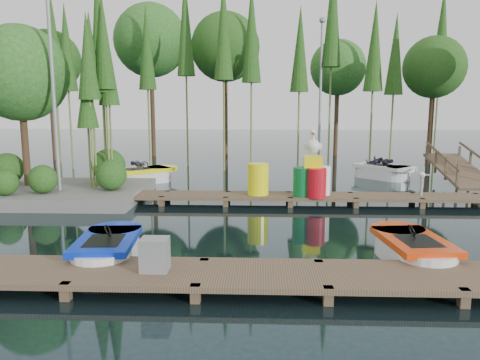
{
  "coord_description": "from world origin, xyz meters",
  "views": [
    {
      "loc": [
        1.02,
        -12.3,
        3.22
      ],
      "look_at": [
        0.5,
        0.5,
        1.1
      ],
      "focal_mm": 35.0,
      "sensor_mm": 36.0,
      "label": 1
    }
  ],
  "objects_px": {
    "boat_yellow_far": "(143,175)",
    "boat_blue": "(108,251)",
    "island": "(41,104)",
    "drum_cluster": "(313,177)",
    "utility_cabinet": "(155,254)",
    "yellow_barrel": "(258,179)",
    "boat_red": "(412,251)"
  },
  "relations": [
    {
      "from": "boat_yellow_far",
      "to": "boat_blue",
      "type": "bearing_deg",
      "value": -97.83
    },
    {
      "from": "island",
      "to": "drum_cluster",
      "type": "distance_m",
      "value": 9.37
    },
    {
      "from": "boat_blue",
      "to": "utility_cabinet",
      "type": "height_order",
      "value": "utility_cabinet"
    },
    {
      "from": "island",
      "to": "boat_yellow_far",
      "type": "relative_size",
      "value": 2.25
    },
    {
      "from": "boat_yellow_far",
      "to": "yellow_barrel",
      "type": "bearing_deg",
      "value": -56.77
    },
    {
      "from": "yellow_barrel",
      "to": "boat_red",
      "type": "bearing_deg",
      "value": -60.3
    },
    {
      "from": "island",
      "to": "boat_red",
      "type": "xyz_separation_m",
      "value": [
        10.45,
        -6.32,
        -2.94
      ]
    },
    {
      "from": "boat_yellow_far",
      "to": "drum_cluster",
      "type": "height_order",
      "value": "drum_cluster"
    },
    {
      "from": "boat_blue",
      "to": "boat_red",
      "type": "relative_size",
      "value": 0.98
    },
    {
      "from": "island",
      "to": "yellow_barrel",
      "type": "distance_m",
      "value": 7.72
    },
    {
      "from": "boat_blue",
      "to": "yellow_barrel",
      "type": "height_order",
      "value": "yellow_barrel"
    },
    {
      "from": "island",
      "to": "utility_cabinet",
      "type": "xyz_separation_m",
      "value": [
        5.5,
        -7.79,
        -2.59
      ]
    },
    {
      "from": "island",
      "to": "utility_cabinet",
      "type": "relative_size",
      "value": 11.48
    },
    {
      "from": "island",
      "to": "drum_cluster",
      "type": "relative_size",
      "value": 3.21
    },
    {
      "from": "boat_red",
      "to": "boat_yellow_far",
      "type": "distance_m",
      "value": 12.22
    },
    {
      "from": "boat_red",
      "to": "utility_cabinet",
      "type": "xyz_separation_m",
      "value": [
        -4.95,
        -1.47,
        0.35
      ]
    },
    {
      "from": "boat_red",
      "to": "drum_cluster",
      "type": "xyz_separation_m",
      "value": [
        -1.41,
        5.37,
        0.67
      ]
    },
    {
      "from": "boat_yellow_far",
      "to": "yellow_barrel",
      "type": "relative_size",
      "value": 2.97
    },
    {
      "from": "boat_yellow_far",
      "to": "utility_cabinet",
      "type": "xyz_separation_m",
      "value": [
        2.91,
        -10.83,
        0.3
      ]
    },
    {
      "from": "island",
      "to": "boat_blue",
      "type": "height_order",
      "value": "island"
    },
    {
      "from": "boat_red",
      "to": "boat_blue",
      "type": "bearing_deg",
      "value": 175.78
    },
    {
      "from": "yellow_barrel",
      "to": "drum_cluster",
      "type": "distance_m",
      "value": 1.75
    },
    {
      "from": "island",
      "to": "boat_blue",
      "type": "xyz_separation_m",
      "value": [
        4.25,
        -6.54,
        -2.94
      ]
    },
    {
      "from": "boat_red",
      "to": "yellow_barrel",
      "type": "height_order",
      "value": "yellow_barrel"
    },
    {
      "from": "boat_yellow_far",
      "to": "drum_cluster",
      "type": "bearing_deg",
      "value": -49.35
    },
    {
      "from": "island",
      "to": "utility_cabinet",
      "type": "distance_m",
      "value": 9.88
    },
    {
      "from": "drum_cluster",
      "to": "utility_cabinet",
      "type": "bearing_deg",
      "value": -117.33
    },
    {
      "from": "island",
      "to": "yellow_barrel",
      "type": "bearing_deg",
      "value": -6.18
    },
    {
      "from": "yellow_barrel",
      "to": "boat_yellow_far",
      "type": "bearing_deg",
      "value": 140.84
    },
    {
      "from": "boat_blue",
      "to": "drum_cluster",
      "type": "distance_m",
      "value": 7.39
    },
    {
      "from": "boat_yellow_far",
      "to": "utility_cabinet",
      "type": "height_order",
      "value": "boat_yellow_far"
    },
    {
      "from": "yellow_barrel",
      "to": "drum_cluster",
      "type": "bearing_deg",
      "value": -5.12
    }
  ]
}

